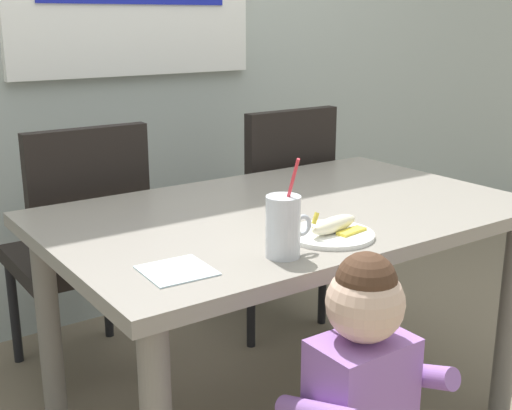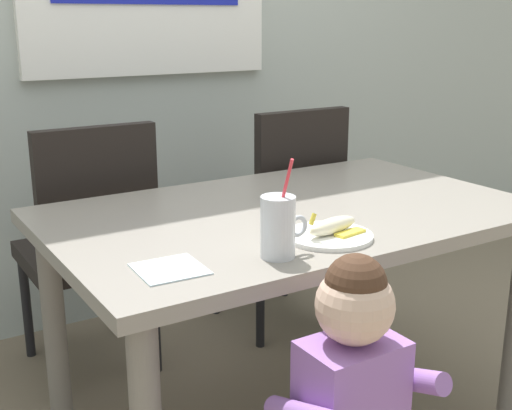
{
  "view_description": "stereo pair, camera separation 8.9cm",
  "coord_description": "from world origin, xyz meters",
  "px_view_note": "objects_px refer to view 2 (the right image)",
  "views": [
    {
      "loc": [
        -1.18,
        -1.52,
        1.31
      ],
      "look_at": [
        -0.18,
        -0.09,
        0.81
      ],
      "focal_mm": 46.72,
      "sensor_mm": 36.0,
      "label": 1
    },
    {
      "loc": [
        -1.11,
        -1.57,
        1.31
      ],
      "look_at": [
        -0.18,
        -0.09,
        0.81
      ],
      "focal_mm": 46.72,
      "sensor_mm": 36.0,
      "label": 2
    }
  ],
  "objects_px": {
    "toddler_standing": "(351,390)",
    "peeled_banana": "(333,226)",
    "snack_plate": "(329,236)",
    "dining_table": "(290,241)",
    "milk_cup": "(278,230)",
    "dining_chair_left": "(91,238)",
    "paper_napkin": "(170,269)",
    "dining_chair_right": "(285,207)"
  },
  "relations": [
    {
      "from": "dining_chair_right",
      "to": "peeled_banana",
      "type": "relative_size",
      "value": 5.49
    },
    {
      "from": "dining_chair_left",
      "to": "dining_chair_right",
      "type": "xyz_separation_m",
      "value": [
        0.82,
        -0.04,
        0.0
      ]
    },
    {
      "from": "dining_table",
      "to": "peeled_banana",
      "type": "height_order",
      "value": "peeled_banana"
    },
    {
      "from": "dining_table",
      "to": "paper_napkin",
      "type": "bearing_deg",
      "value": -153.01
    },
    {
      "from": "peeled_banana",
      "to": "toddler_standing",
      "type": "bearing_deg",
      "value": -120.77
    },
    {
      "from": "toddler_standing",
      "to": "snack_plate",
      "type": "height_order",
      "value": "toddler_standing"
    },
    {
      "from": "dining_chair_left",
      "to": "snack_plate",
      "type": "bearing_deg",
      "value": 109.12
    },
    {
      "from": "dining_chair_right",
      "to": "paper_napkin",
      "type": "xyz_separation_m",
      "value": [
        -0.94,
        -0.9,
        0.21
      ]
    },
    {
      "from": "milk_cup",
      "to": "snack_plate",
      "type": "xyz_separation_m",
      "value": [
        0.19,
        0.05,
        -0.06
      ]
    },
    {
      "from": "dining_chair_left",
      "to": "milk_cup",
      "type": "height_order",
      "value": "milk_cup"
    },
    {
      "from": "peeled_banana",
      "to": "paper_napkin",
      "type": "xyz_separation_m",
      "value": [
        -0.46,
        0.01,
        -0.03
      ]
    },
    {
      "from": "dining_table",
      "to": "milk_cup",
      "type": "bearing_deg",
      "value": -129.11
    },
    {
      "from": "dining_table",
      "to": "toddler_standing",
      "type": "distance_m",
      "value": 0.66
    },
    {
      "from": "dining_chair_right",
      "to": "toddler_standing",
      "type": "relative_size",
      "value": 1.15
    },
    {
      "from": "dining_chair_left",
      "to": "paper_napkin",
      "type": "xyz_separation_m",
      "value": [
        -0.12,
        -0.94,
        0.21
      ]
    },
    {
      "from": "dining_table",
      "to": "snack_plate",
      "type": "distance_m",
      "value": 0.31
    },
    {
      "from": "toddler_standing",
      "to": "snack_plate",
      "type": "xyz_separation_m",
      "value": [
        0.17,
        0.31,
        0.23
      ]
    },
    {
      "from": "dining_table",
      "to": "dining_chair_right",
      "type": "xyz_separation_m",
      "value": [
        0.42,
        0.63,
        -0.11
      ]
    },
    {
      "from": "dining_chair_left",
      "to": "peeled_banana",
      "type": "xyz_separation_m",
      "value": [
        0.34,
        -0.96,
        0.24
      ]
    },
    {
      "from": "milk_cup",
      "to": "paper_napkin",
      "type": "height_order",
      "value": "milk_cup"
    },
    {
      "from": "snack_plate",
      "to": "peeled_banana",
      "type": "relative_size",
      "value": 1.31
    },
    {
      "from": "dining_chair_right",
      "to": "toddler_standing",
      "type": "height_order",
      "value": "dining_chair_right"
    },
    {
      "from": "dining_chair_left",
      "to": "toddler_standing",
      "type": "bearing_deg",
      "value": 97.0
    },
    {
      "from": "snack_plate",
      "to": "paper_napkin",
      "type": "bearing_deg",
      "value": 178.37
    },
    {
      "from": "snack_plate",
      "to": "paper_napkin",
      "type": "height_order",
      "value": "snack_plate"
    },
    {
      "from": "toddler_standing",
      "to": "dining_chair_left",
      "type": "bearing_deg",
      "value": 97.0
    },
    {
      "from": "dining_chair_right",
      "to": "snack_plate",
      "type": "bearing_deg",
      "value": 61.7
    },
    {
      "from": "dining_chair_left",
      "to": "snack_plate",
      "type": "xyz_separation_m",
      "value": [
        0.33,
        -0.95,
        0.22
      ]
    },
    {
      "from": "peeled_banana",
      "to": "paper_napkin",
      "type": "bearing_deg",
      "value": 178.14
    },
    {
      "from": "paper_napkin",
      "to": "milk_cup",
      "type": "bearing_deg",
      "value": -12.9
    },
    {
      "from": "peeled_banana",
      "to": "dining_chair_left",
      "type": "bearing_deg",
      "value": 109.68
    },
    {
      "from": "toddler_standing",
      "to": "snack_plate",
      "type": "bearing_deg",
      "value": 60.95
    },
    {
      "from": "toddler_standing",
      "to": "peeled_banana",
      "type": "bearing_deg",
      "value": 59.23
    },
    {
      "from": "toddler_standing",
      "to": "peeled_banana",
      "type": "distance_m",
      "value": 0.45
    },
    {
      "from": "dining_table",
      "to": "snack_plate",
      "type": "bearing_deg",
      "value": -104.97
    },
    {
      "from": "dining_table",
      "to": "snack_plate",
      "type": "relative_size",
      "value": 6.23
    },
    {
      "from": "dining_table",
      "to": "paper_napkin",
      "type": "xyz_separation_m",
      "value": [
        -0.52,
        -0.27,
        0.1
      ]
    },
    {
      "from": "dining_chair_right",
      "to": "snack_plate",
      "type": "xyz_separation_m",
      "value": [
        -0.49,
        -0.91,
        0.22
      ]
    },
    {
      "from": "dining_table",
      "to": "dining_chair_right",
      "type": "height_order",
      "value": "dining_chair_right"
    },
    {
      "from": "milk_cup",
      "to": "peeled_banana",
      "type": "bearing_deg",
      "value": 12.41
    },
    {
      "from": "dining_table",
      "to": "snack_plate",
      "type": "height_order",
      "value": "snack_plate"
    },
    {
      "from": "toddler_standing",
      "to": "milk_cup",
      "type": "distance_m",
      "value": 0.4
    }
  ]
}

